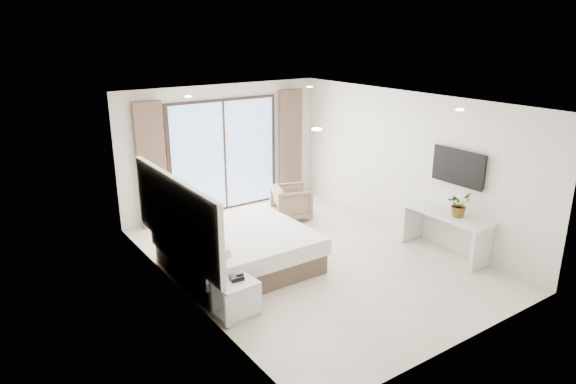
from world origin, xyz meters
The scene contains 8 objects.
ground centered at (0.00, 0.00, 0.00)m, with size 6.20×6.20×0.00m, color beige.
room_shell centered at (-0.20, 0.77, 1.58)m, with size 4.62×6.22×2.72m.
bed centered at (-1.21, 0.37, 0.32)m, with size 2.20×2.10×0.75m.
nightstand centered at (-1.96, -0.91, 0.25)m, with size 0.58×0.49×0.50m.
phone centered at (-1.92, -0.86, 0.54)m, with size 0.18×0.14×0.06m, color black.
console_desk centered at (2.04, -1.20, 0.57)m, with size 0.52×1.66×0.77m.
plant centered at (2.04, -1.42, 0.94)m, with size 0.39×0.43×0.34m, color #33662D.
armchair centered at (0.86, 1.78, 0.38)m, with size 0.73×0.69×0.75m, color #947F61.
Camera 1 is at (-4.93, -6.46, 3.81)m, focal length 32.00 mm.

